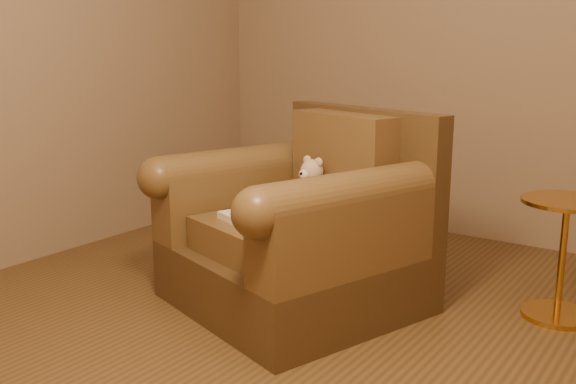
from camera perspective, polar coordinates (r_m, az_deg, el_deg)
The scene contains 5 objects.
floor at distance 2.60m, azimuth 2.68°, elevation -14.62°, with size 4.00×4.00×0.00m, color brown.
armchair at distance 3.02m, azimuth 1.22°, elevation -3.50°, with size 1.26×1.23×0.91m.
teddy_bear at distance 3.07m, azimuth 1.83°, elevation 0.24°, with size 0.19×0.22×0.26m.
guidebook at distance 2.83m, azimuth -2.05°, elevation -2.54°, with size 0.48×0.39×0.03m.
side_table at distance 3.11m, azimuth 23.21°, elevation -5.16°, with size 0.39×0.39×0.55m.
Camera 1 is at (1.23, -1.96, 1.19)m, focal length 40.00 mm.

